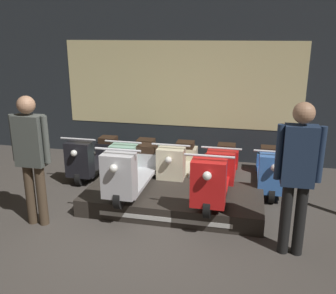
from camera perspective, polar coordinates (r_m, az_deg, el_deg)
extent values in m
plane|color=#423D38|center=(5.06, -5.44, -13.18)|extent=(30.00, 30.00, 0.00)
cube|color=#23282D|center=(7.64, 1.95, 9.92)|extent=(8.76, 0.08, 3.20)
cube|color=beige|center=(7.60, 1.88, 9.51)|extent=(4.82, 0.01, 1.70)
cube|color=#2D2823|center=(5.70, 0.77, -8.03)|extent=(2.65, 1.22, 0.26)
cube|color=silver|center=(5.17, -0.67, -10.98)|extent=(1.86, 0.01, 0.06)
cylinder|color=black|center=(5.13, -7.43, -7.75)|extent=(0.09, 0.29, 0.29)
cylinder|color=black|center=(6.35, -3.21, -2.70)|extent=(0.09, 0.29, 0.29)
cube|color=#BCBCC1|center=(5.73, -5.09, -5.06)|extent=(0.42, 1.29, 0.05)
cube|color=#BCBCC1|center=(5.03, -7.48, -4.35)|extent=(0.44, 0.26, 0.61)
cube|color=#BCBCC1|center=(6.30, -3.28, -2.12)|extent=(0.46, 0.31, 0.34)
cube|color=black|center=(6.22, -3.33, -0.17)|extent=(0.33, 0.28, 0.12)
cylinder|color=silver|center=(4.90, -7.67, -0.41)|extent=(0.63, 0.03, 0.03)
sphere|color=white|center=(4.80, -8.31, -3.24)|extent=(0.11, 0.11, 0.11)
cylinder|color=black|center=(4.88, 6.04, -9.06)|extent=(0.09, 0.29, 0.29)
cylinder|color=black|center=(6.14, 7.58, -3.51)|extent=(0.09, 0.29, 0.29)
cube|color=red|center=(5.51, 6.90, -6.06)|extent=(0.42, 1.29, 0.05)
cube|color=red|center=(4.77, 6.19, -5.50)|extent=(0.44, 0.26, 0.61)
cube|color=red|center=(6.10, 7.59, -2.91)|extent=(0.46, 0.31, 0.34)
cube|color=black|center=(6.02, 7.67, -0.90)|extent=(0.33, 0.28, 0.12)
cylinder|color=silver|center=(4.64, 6.32, -1.38)|extent=(0.63, 0.03, 0.03)
sphere|color=white|center=(4.53, 5.98, -4.40)|extent=(0.11, 0.11, 0.11)
cylinder|color=black|center=(6.67, -13.23, -4.49)|extent=(0.09, 0.29, 0.29)
cylinder|color=black|center=(7.86, -8.93, -0.95)|extent=(0.09, 0.29, 0.29)
cube|color=black|center=(7.26, -10.90, -2.65)|extent=(0.42, 1.29, 0.05)
cube|color=black|center=(6.59, -13.33, -1.84)|extent=(0.44, 0.26, 0.61)
cube|color=black|center=(7.82, -9.02, -0.47)|extent=(0.46, 0.31, 0.34)
cube|color=black|center=(7.75, -9.11, 1.11)|extent=(0.33, 0.28, 0.12)
cylinder|color=silver|center=(6.47, -13.58, 1.19)|extent=(0.63, 0.03, 0.03)
sphere|color=white|center=(6.38, -14.15, -0.92)|extent=(0.11, 0.11, 0.11)
cylinder|color=black|center=(6.38, -6.69, -5.16)|extent=(0.09, 0.29, 0.29)
cylinder|color=black|center=(7.61, -3.30, -1.37)|extent=(0.09, 0.29, 0.29)
cube|color=#8EC6AD|center=(6.99, -4.84, -3.18)|extent=(0.42, 1.29, 0.05)
cube|color=#8EC6AD|center=(6.29, -6.72, -2.40)|extent=(0.44, 0.26, 0.61)
cube|color=#8EC6AD|center=(7.57, -3.36, -0.87)|extent=(0.46, 0.31, 0.34)
cube|color=black|center=(7.49, -3.40, 0.76)|extent=(0.33, 0.28, 0.12)
cylinder|color=silver|center=(6.17, -6.86, 0.77)|extent=(0.63, 0.03, 0.03)
sphere|color=white|center=(6.07, -7.35, -1.45)|extent=(0.11, 0.11, 0.11)
cylinder|color=black|center=(6.17, 0.40, -5.81)|extent=(0.09, 0.29, 0.29)
cylinder|color=black|center=(7.44, 2.66, -1.79)|extent=(0.09, 0.29, 0.29)
cube|color=beige|center=(6.80, 1.63, -3.70)|extent=(0.42, 1.29, 0.05)
cube|color=beige|center=(6.08, 0.45, -2.96)|extent=(0.44, 0.26, 0.61)
cube|color=beige|center=(7.39, 2.63, -1.29)|extent=(0.46, 0.31, 0.34)
cube|color=black|center=(7.32, 2.65, 0.38)|extent=(0.33, 0.28, 0.12)
cylinder|color=silver|center=(5.96, 0.44, 0.30)|extent=(0.63, 0.03, 0.03)
sphere|color=white|center=(5.85, 0.06, -2.00)|extent=(0.11, 0.11, 0.11)
cylinder|color=black|center=(6.07, 7.86, -6.40)|extent=(0.09, 0.29, 0.29)
cylinder|color=black|center=(7.35, 8.83, -2.21)|extent=(0.09, 0.29, 0.29)
cube|color=red|center=(6.71, 8.39, -4.19)|extent=(0.42, 1.29, 0.05)
cube|color=red|center=(5.97, 8.01, -3.51)|extent=(0.44, 0.26, 0.61)
cube|color=red|center=(7.31, 8.84, -1.71)|extent=(0.46, 0.31, 0.34)
cube|color=black|center=(7.23, 8.92, -0.03)|extent=(0.33, 0.28, 0.12)
cylinder|color=silver|center=(5.85, 8.14, -0.19)|extent=(0.63, 0.03, 0.03)
sphere|color=white|center=(5.74, 7.91, -2.56)|extent=(0.11, 0.11, 0.11)
cylinder|color=black|center=(6.07, 15.48, -6.89)|extent=(0.09, 0.29, 0.29)
cylinder|color=black|center=(7.35, 15.07, -2.61)|extent=(0.09, 0.29, 0.29)
cube|color=#386BBC|center=(6.71, 15.25, -4.63)|extent=(0.42, 1.29, 0.05)
cube|color=#386BBC|center=(5.97, 15.71, -4.00)|extent=(0.44, 0.26, 0.61)
cube|color=#386BBC|center=(7.31, 15.12, -2.11)|extent=(0.46, 0.31, 0.34)
cube|color=black|center=(7.23, 15.26, -0.43)|extent=(0.33, 0.28, 0.12)
cylinder|color=silver|center=(5.85, 15.99, -0.69)|extent=(0.63, 0.03, 0.03)
sphere|color=white|center=(5.74, 15.92, -3.07)|extent=(0.11, 0.11, 0.11)
cylinder|color=#473828|center=(5.48, -20.24, -6.76)|extent=(0.13, 0.13, 0.86)
cylinder|color=#473828|center=(5.40, -18.69, -6.98)|extent=(0.13, 0.13, 0.86)
cube|color=#474C47|center=(5.19, -20.29, 0.91)|extent=(0.38, 0.21, 0.68)
cylinder|color=#474C47|center=(5.31, -22.42, 1.33)|extent=(0.08, 0.08, 0.62)
cylinder|color=#474C47|center=(5.06, -18.12, 1.06)|extent=(0.08, 0.08, 0.62)
sphere|color=#A87A5B|center=(5.09, -20.83, 6.03)|extent=(0.23, 0.23, 0.23)
cylinder|color=black|center=(4.69, 17.44, -10.40)|extent=(0.13, 0.13, 0.88)
cylinder|color=black|center=(4.71, 19.44, -10.49)|extent=(0.13, 0.13, 0.88)
cube|color=#1E2D47|center=(4.41, 19.39, -1.27)|extent=(0.36, 0.20, 0.70)
cylinder|color=#1E2D47|center=(4.38, 16.57, -0.75)|extent=(0.08, 0.08, 0.64)
cylinder|color=#1E2D47|center=(4.43, 22.24, -1.10)|extent=(0.08, 0.08, 0.64)
sphere|color=#A87A5B|center=(4.29, 20.02, 4.90)|extent=(0.24, 0.24, 0.24)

